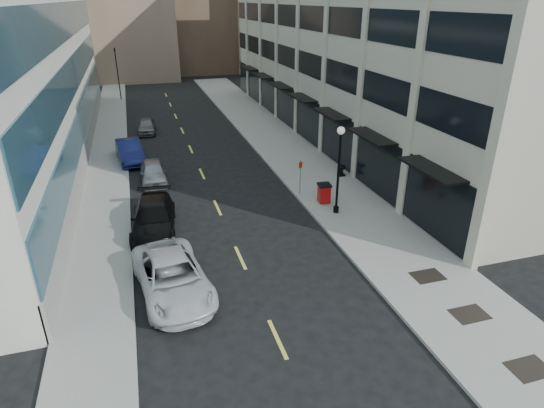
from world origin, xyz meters
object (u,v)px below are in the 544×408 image
traffic_signal (115,51)px  car_black_pickup (154,218)px  car_white_van (172,277)px  lamppost (339,162)px  urn_planter (342,169)px  trash_bin (324,192)px  car_blue_sedan (130,151)px  car_grey_sedan (147,126)px  sign_post (300,172)px  car_silver_sedan (153,172)px

traffic_signal → car_black_pickup: bearing=-87.3°
traffic_signal → car_white_van: 42.34m
lamppost → urn_planter: 6.56m
car_black_pickup → trash_bin: bearing=8.8°
car_black_pickup → car_blue_sedan: bearing=100.4°
traffic_signal → lamppost: traffic_signal is taller
car_blue_sedan → car_grey_sedan: 8.05m
car_white_van → sign_post: 11.93m
urn_planter → car_grey_sedan: bearing=128.3°
car_white_van → car_black_pickup: car_white_van is taller
car_black_pickup → urn_planter: bearing=24.4°
sign_post → urn_planter: bearing=6.5°
car_grey_sedan → trash_bin: size_ratio=3.24×
car_white_van → car_black_pickup: size_ratio=1.06×
trash_bin → lamppost: size_ratio=0.23×
car_white_van → car_black_pickup: 6.03m
car_white_van → trash_bin: size_ratio=4.85×
traffic_signal → car_grey_sedan: size_ratio=1.79×
trash_bin → urn_planter: trash_bin is taller
car_blue_sedan → lamppost: size_ratio=0.96×
car_blue_sedan → sign_post: (10.10, -10.11, 0.81)m
traffic_signal → car_white_van: (2.14, -42.00, -4.91)m
sign_post → car_black_pickup: bearing=169.5°
car_blue_sedan → car_grey_sedan: bearing=72.6°
car_silver_sedan → car_grey_sedan: 12.82m
car_white_van → sign_post: bearing=36.1°
car_white_van → car_grey_sedan: 26.16m
car_black_pickup → car_blue_sedan: (-1.03, 12.25, 0.02)m
lamppost → urn_planter: bearing=62.4°
car_black_pickup → car_grey_sedan: (0.57, 20.14, -0.13)m
car_black_pickup → sign_post: 9.36m
traffic_signal → trash_bin: bearing=-71.6°
car_white_van → car_silver_sedan: size_ratio=1.39×
car_black_pickup → trash_bin: (10.03, 0.56, -0.00)m
car_silver_sedan → lamppost: bearing=-40.2°
trash_bin → car_black_pickup: bearing=-171.5°
car_blue_sedan → lamppost: lamppost is taller
traffic_signal → car_silver_sedan: size_ratio=1.66×
car_black_pickup → lamppost: size_ratio=1.06×
trash_bin → car_white_van: bearing=-140.3°
car_grey_sedan → lamppost: bearing=-61.4°
traffic_signal → urn_planter: (14.70, -31.56, -5.08)m
car_silver_sedan → trash_bin: 11.75m
urn_planter → car_black_pickup: bearing=-161.2°
car_white_van → car_black_pickup: bearing=86.7°
car_white_van → car_blue_sedan: 18.32m
car_white_van → car_blue_sedan: car_blue_sedan is taller
car_grey_sedan → car_white_van: bearing=-86.3°
car_silver_sedan → urn_planter: 12.88m
car_black_pickup → sign_post: sign_post is taller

